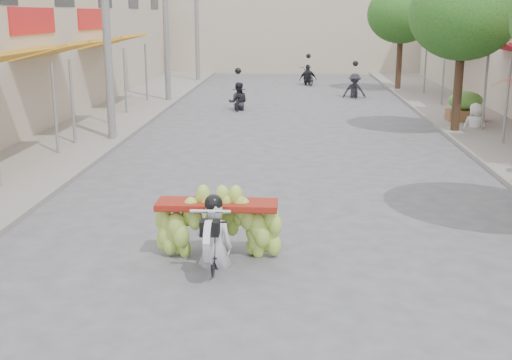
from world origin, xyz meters
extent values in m
plane|color=#57575C|center=(0.00, 0.00, 0.00)|extent=(120.00, 120.00, 0.00)
cube|color=gray|center=(-7.00, 15.00, 0.06)|extent=(4.00, 60.00, 0.12)
cube|color=gray|center=(7.00, 15.00, 0.06)|extent=(4.00, 60.00, 0.12)
cylinder|color=slate|center=(-6.30, 9.80, 1.27)|extent=(0.08, 0.08, 2.55)
cube|color=orange|center=(-7.12, 13.00, 2.75)|extent=(1.77, 4.00, 0.53)
cylinder|color=slate|center=(-6.30, 11.20, 1.27)|extent=(0.08, 0.08, 2.55)
cylinder|color=slate|center=(-6.30, 14.80, 1.27)|extent=(0.08, 0.08, 2.55)
cube|color=red|center=(-8.00, 13.00, 3.60)|extent=(0.10, 3.50, 0.80)
cube|color=orange|center=(-7.12, 19.00, 2.75)|extent=(1.77, 4.00, 0.53)
cylinder|color=slate|center=(-6.30, 17.20, 1.27)|extent=(0.08, 0.08, 2.55)
cylinder|color=slate|center=(-6.30, 20.80, 1.27)|extent=(0.08, 0.08, 2.55)
cube|color=red|center=(-8.00, 19.00, 3.60)|extent=(0.10, 3.50, 0.80)
cylinder|color=slate|center=(6.30, 11.90, 1.27)|extent=(0.08, 0.08, 2.55)
cube|color=#AB1624|center=(7.12, 16.00, 2.75)|extent=(1.77, 4.20, 0.53)
cylinder|color=slate|center=(6.30, 14.10, 1.27)|extent=(0.08, 0.08, 2.55)
cylinder|color=slate|center=(6.30, 17.90, 1.27)|extent=(0.08, 0.08, 2.55)
cube|color=#AB1624|center=(7.12, 22.00, 2.75)|extent=(1.77, 4.20, 0.53)
cylinder|color=slate|center=(6.30, 20.10, 1.27)|extent=(0.08, 0.08, 2.55)
cylinder|color=slate|center=(6.30, 23.90, 1.27)|extent=(0.08, 0.08, 2.55)
cube|color=#B4A48E|center=(0.00, 38.00, 3.50)|extent=(20.00, 6.00, 7.00)
cylinder|color=slate|center=(-5.40, 12.00, 4.00)|extent=(0.24, 0.24, 8.00)
cylinder|color=slate|center=(-5.40, 21.00, 4.00)|extent=(0.24, 0.24, 8.00)
cylinder|color=slate|center=(-5.40, 30.00, 4.00)|extent=(0.24, 0.24, 8.00)
cylinder|color=#3A2719|center=(5.40, 14.00, 1.60)|extent=(0.28, 0.28, 3.20)
ellipsoid|color=#285C1B|center=(5.40, 14.00, 3.80)|extent=(3.40, 3.40, 2.90)
cylinder|color=#3A2719|center=(5.40, 26.00, 1.60)|extent=(0.28, 0.28, 3.20)
ellipsoid|color=#285C1B|center=(5.40, 26.00, 3.80)|extent=(3.40, 3.40, 2.90)
cube|color=brown|center=(6.20, 16.00, 0.37)|extent=(1.20, 0.80, 0.50)
ellipsoid|color=#559A3A|center=(6.20, 16.00, 0.95)|extent=(1.20, 0.88, 0.66)
imported|color=black|center=(-1.07, 2.30, 0.44)|extent=(0.50, 1.51, 0.87)
cylinder|color=silver|center=(-1.07, 1.65, 0.62)|extent=(0.10, 0.66, 0.66)
cube|color=black|center=(-1.07, 1.75, 0.80)|extent=(0.28, 0.22, 0.22)
cylinder|color=silver|center=(-1.07, 1.85, 1.02)|extent=(0.60, 0.05, 0.05)
cube|color=maroon|center=(-1.07, 2.65, 0.88)|extent=(1.92, 0.55, 0.10)
imported|color=silver|center=(-1.07, 2.25, 1.06)|extent=(0.55, 0.41, 1.53)
sphere|color=black|center=(-1.07, 2.22, 1.80)|extent=(0.28, 0.28, 0.28)
imported|color=white|center=(6.21, 14.65, 0.93)|extent=(0.80, 0.48, 1.62)
imported|color=black|center=(-2.12, 18.91, 0.41)|extent=(0.55, 1.45, 0.81)
imported|color=#232229|center=(-2.12, 18.91, 1.12)|extent=(0.80, 0.49, 1.65)
sphere|color=black|center=(-2.12, 18.91, 1.58)|extent=(0.26, 0.26, 0.26)
imported|color=black|center=(2.95, 23.15, 0.47)|extent=(0.55, 1.63, 0.95)
imported|color=#232229|center=(2.95, 23.15, 1.12)|extent=(1.09, 0.61, 1.65)
sphere|color=black|center=(2.95, 23.15, 1.58)|extent=(0.26, 0.26, 0.26)
imported|color=black|center=(0.90, 28.45, 0.48)|extent=(1.02, 1.80, 0.95)
imported|color=#232229|center=(0.90, 28.45, 1.12)|extent=(1.07, 0.76, 1.65)
sphere|color=black|center=(0.90, 28.45, 1.58)|extent=(0.26, 0.26, 0.26)
camera|label=1|loc=(0.11, -7.03, 3.82)|focal=45.00mm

